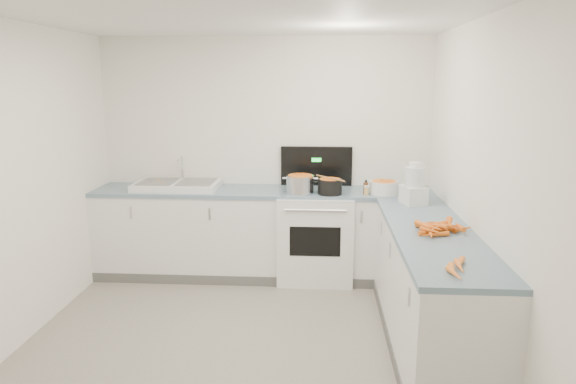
# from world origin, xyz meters

# --- Properties ---
(floor) EXTENTS (3.50, 4.00, 0.00)m
(floor) POSITION_xyz_m (0.00, 0.00, 0.00)
(floor) COLOR gray
(floor) RESTS_ON ground
(ceiling) EXTENTS (3.50, 4.00, 0.00)m
(ceiling) POSITION_xyz_m (0.00, 0.00, 2.50)
(ceiling) COLOR white
(ceiling) RESTS_ON ground
(wall_back) EXTENTS (3.50, 0.00, 2.50)m
(wall_back) POSITION_xyz_m (0.00, 2.00, 1.25)
(wall_back) COLOR white
(wall_back) RESTS_ON ground
(wall_front) EXTENTS (3.50, 0.00, 2.50)m
(wall_front) POSITION_xyz_m (0.00, -2.00, 1.25)
(wall_front) COLOR white
(wall_front) RESTS_ON ground
(wall_right) EXTENTS (0.00, 4.00, 2.50)m
(wall_right) POSITION_xyz_m (1.75, 0.00, 1.25)
(wall_right) COLOR white
(wall_right) RESTS_ON ground
(counter_back) EXTENTS (3.50, 0.62, 0.94)m
(counter_back) POSITION_xyz_m (0.00, 1.70, 0.47)
(counter_back) COLOR white
(counter_back) RESTS_ON ground
(counter_right) EXTENTS (0.62, 2.20, 0.94)m
(counter_right) POSITION_xyz_m (1.45, 0.30, 0.47)
(counter_right) COLOR white
(counter_right) RESTS_ON ground
(stove) EXTENTS (0.76, 0.65, 1.36)m
(stove) POSITION_xyz_m (0.55, 1.69, 0.47)
(stove) COLOR white
(stove) RESTS_ON ground
(sink) EXTENTS (0.86, 0.52, 0.31)m
(sink) POSITION_xyz_m (-0.90, 1.70, 0.98)
(sink) COLOR white
(sink) RESTS_ON counter_back
(steel_pot) EXTENTS (0.30, 0.30, 0.20)m
(steel_pot) POSITION_xyz_m (0.39, 1.55, 1.02)
(steel_pot) COLOR silver
(steel_pot) RESTS_ON stove
(black_pot) EXTENTS (0.29, 0.29, 0.17)m
(black_pot) POSITION_xyz_m (0.69, 1.54, 1.01)
(black_pot) COLOR black
(black_pot) RESTS_ON stove
(wooden_spoon) EXTENTS (0.28, 0.31, 0.02)m
(wooden_spoon) POSITION_xyz_m (0.69, 1.54, 1.10)
(wooden_spoon) COLOR #AD7A47
(wooden_spoon) RESTS_ON black_pot
(mixing_bowl) EXTENTS (0.36, 0.36, 0.13)m
(mixing_bowl) POSITION_xyz_m (1.23, 1.58, 1.00)
(mixing_bowl) COLOR white
(mixing_bowl) RESTS_ON counter_back
(extract_bottle) EXTENTS (0.05, 0.05, 0.12)m
(extract_bottle) POSITION_xyz_m (1.05, 1.54, 1.00)
(extract_bottle) COLOR #593319
(extract_bottle) RESTS_ON counter_back
(spice_jar) EXTENTS (0.05, 0.05, 0.08)m
(spice_jar) POSITION_xyz_m (1.05, 1.52, 0.98)
(spice_jar) COLOR #E5B266
(spice_jar) RESTS_ON counter_back
(food_processor) EXTENTS (0.24, 0.27, 0.39)m
(food_processor) POSITION_xyz_m (1.45, 1.16, 1.11)
(food_processor) COLOR white
(food_processor) RESTS_ON counter_right
(carrot_pile) EXTENTS (0.45, 0.45, 0.08)m
(carrot_pile) POSITION_xyz_m (1.47, 0.28, 0.98)
(carrot_pile) COLOR orange
(carrot_pile) RESTS_ON counter_right
(peeled_carrots) EXTENTS (0.17, 0.36, 0.04)m
(peeled_carrots) POSITION_xyz_m (1.41, -0.54, 0.96)
(peeled_carrots) COLOR orange
(peeled_carrots) RESTS_ON counter_right
(peelings) EXTENTS (0.21, 0.28, 0.01)m
(peelings) POSITION_xyz_m (-1.10, 1.70, 1.02)
(peelings) COLOR tan
(peelings) RESTS_ON sink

